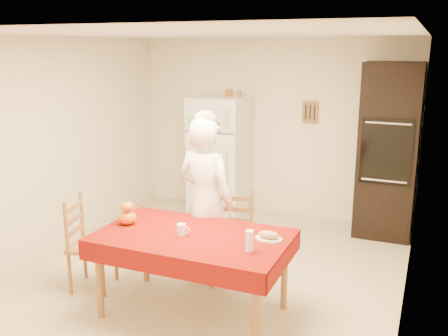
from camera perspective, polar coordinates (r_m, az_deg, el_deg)
The scene contains 17 objects.
floor at distance 5.52m, azimuth -2.03°, elevation -11.83°, with size 4.50×4.50×0.00m, color tan.
room_shell at distance 5.03m, azimuth -2.16°, elevation 5.06°, with size 4.02×4.52×2.51m.
refrigerator at distance 7.12m, azimuth -0.48°, elevation 1.34°, with size 0.75×0.74×1.70m.
oven_cabinet at distance 6.58m, azimuth 18.25°, elevation 1.83°, with size 0.70×0.62×2.20m.
dining_table at distance 4.48m, azimuth -3.60°, elevation -8.43°, with size 1.70×1.00×0.76m.
chair_far at distance 5.21m, azimuth 0.97°, elevation -7.34°, with size 0.50×0.48×0.95m.
chair_left at distance 5.20m, azimuth -15.54°, elevation -7.91°, with size 0.49×0.51×0.95m.
seated_woman at distance 4.99m, azimuth -2.09°, elevation -3.96°, with size 0.63×0.41×1.73m, color white.
coffee_mug at distance 4.44m, azimuth -4.88°, elevation -7.01°, with size 0.08×0.08×0.10m, color white.
pumpkin_lower at distance 4.76m, azimuth -10.96°, elevation -5.59°, with size 0.17×0.17×0.13m, color red.
pumpkin_upper at distance 4.73m, azimuth -11.02°, elevation -4.34°, with size 0.12×0.12×0.09m, color #CC3A04.
wine_glass at distance 4.08m, azimuth 2.94°, elevation -8.31°, with size 0.07×0.07×0.18m, color white.
bread_plate at distance 4.34m, azimuth 5.13°, elevation -8.08°, with size 0.24×0.24×0.02m, color white.
bread_loaf at distance 4.33m, azimuth 5.14°, elevation -7.58°, with size 0.18×0.10×0.06m, color tan.
spice_jar_left at distance 7.00m, azimuth 0.30°, elevation 8.58°, with size 0.05×0.05×0.10m, color #99621B.
spice_jar_mid at distance 6.97m, azimuth 0.79°, elevation 8.56°, with size 0.05×0.05×0.10m, color brown.
spice_jar_right at distance 6.93m, azimuth 1.80°, elevation 8.52°, with size 0.05×0.05×0.10m, color #95631B.
Camera 1 is at (2.11, -4.51, 2.38)m, focal length 40.00 mm.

